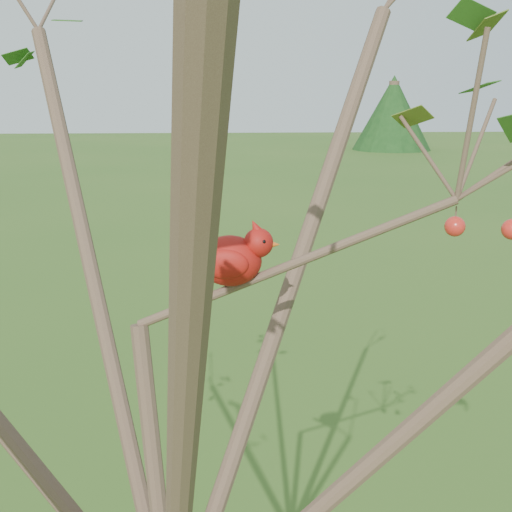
{
  "coord_description": "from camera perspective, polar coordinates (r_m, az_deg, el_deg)",
  "views": [
    {
      "loc": [
        0.1,
        -1.1,
        2.39
      ],
      "look_at": [
        0.18,
        0.08,
        2.09
      ],
      "focal_mm": 45.0,
      "sensor_mm": 36.0,
      "label": 1
    }
  ],
  "objects": [
    {
      "name": "distant_trees",
      "position": [
        25.62,
        -12.05,
        11.72
      ],
      "size": [
        39.75,
        8.24,
        3.16
      ],
      "color": "#493327",
      "rests_on": "ground"
    },
    {
      "name": "crabapple_tree",
      "position": [
        1.11,
        -7.58,
        0.09
      ],
      "size": [
        2.35,
        2.05,
        2.95
      ],
      "color": "#493327",
      "rests_on": "ground"
    },
    {
      "name": "cardinal",
      "position": [
        1.22,
        -2.02,
        -0.19
      ],
      "size": [
        0.2,
        0.11,
        0.14
      ],
      "rotation": [
        0.0,
        0.0,
        -0.12
      ],
      "color": "#A31A0D",
      "rests_on": "ground"
    }
  ]
}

